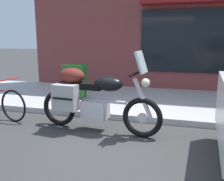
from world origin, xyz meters
TOP-DOWN VIEW (x-y plane):
  - ground_plane at (0.00, 0.00)m, footprint 80.00×80.00m
  - touring_motorcycle at (-0.62, 0.47)m, footprint 2.26×0.62m
  - sandwich_board_sign at (-1.72, 2.27)m, footprint 0.55×0.40m

SIDE VIEW (x-z plane):
  - ground_plane at x=0.00m, z-range 0.00..0.00m
  - sandwich_board_sign at x=-1.72m, z-range 0.12..0.99m
  - touring_motorcycle at x=-0.62m, z-range -0.09..1.32m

